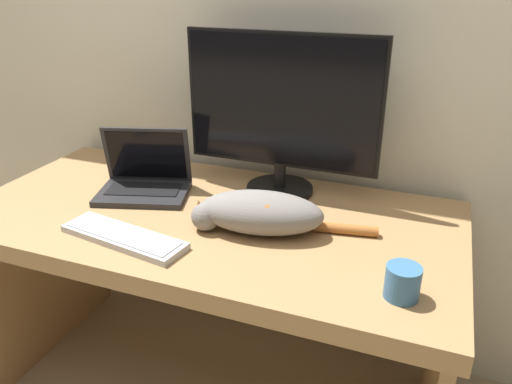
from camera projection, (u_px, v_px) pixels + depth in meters
name	position (u px, v px, depth m)	size (l,w,h in m)	color
wall_back	(258.00, 27.00, 1.80)	(6.40, 0.06, 2.60)	beige
desk	(210.00, 254.00, 1.69)	(1.61, 0.80, 0.76)	#A37A4C
monitor	(281.00, 113.00, 1.67)	(0.67, 0.24, 0.55)	black
laptop	(144.00, 181.00, 1.76)	(0.36, 0.29, 0.23)	#232326
external_keyboard	(124.00, 237.00, 1.47)	(0.42, 0.18, 0.02)	#BCBCC1
cat	(259.00, 212.00, 1.50)	(0.55, 0.24, 0.13)	gray
coffee_mug	(403.00, 282.00, 1.20)	(0.09, 0.09, 0.08)	teal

